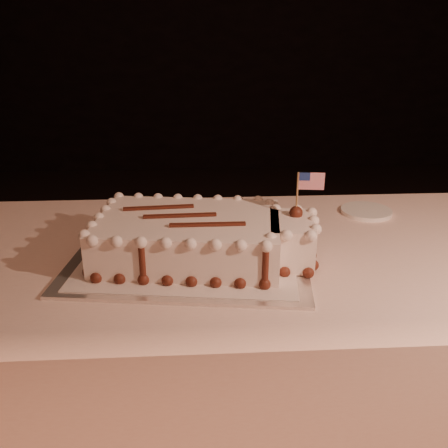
{
  "coord_description": "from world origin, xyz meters",
  "views": [
    {
      "loc": [
        -0.26,
        -0.49,
        1.26
      ],
      "look_at": [
        -0.2,
        0.56,
        0.84
      ],
      "focal_mm": 40.0,
      "sensor_mm": 36.0,
      "label": 1
    }
  ],
  "objects": [
    {
      "name": "doily",
      "position": [
        -0.28,
        0.56,
        0.76
      ],
      "size": [
        0.53,
        0.43,
        0.0
      ],
      "primitive_type": "cube",
      "rotation": [
        0.0,
        0.0,
        -0.14
      ],
      "color": "silver",
      "rests_on": "cake_board"
    },
    {
      "name": "banquet_table",
      "position": [
        0.0,
        0.6,
        0.38
      ],
      "size": [
        2.4,
        0.8,
        0.75
      ],
      "primitive_type": "cube",
      "color": "beige",
      "rests_on": "ground"
    },
    {
      "name": "cake_board",
      "position": [
        -0.28,
        0.56,
        0.75
      ],
      "size": [
        0.59,
        0.48,
        0.01
      ],
      "primitive_type": "cube",
      "rotation": [
        0.0,
        0.0,
        -0.14
      ],
      "color": "silver",
      "rests_on": "banquet_table"
    },
    {
      "name": "side_plate",
      "position": [
        0.23,
        0.83,
        0.76
      ],
      "size": [
        0.15,
        0.15,
        0.01
      ],
      "primitive_type": "cylinder",
      "color": "white",
      "rests_on": "banquet_table"
    },
    {
      "name": "sheet_cake",
      "position": [
        -0.25,
        0.55,
        0.81
      ],
      "size": [
        0.53,
        0.34,
        0.2
      ],
      "color": "white",
      "rests_on": "doily"
    }
  ]
}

